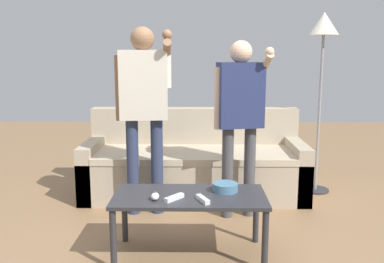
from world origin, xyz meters
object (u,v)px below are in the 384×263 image
at_px(coffee_table, 190,203).
at_px(snack_bowl, 225,187).
at_px(couch, 194,165).
at_px(game_remote_nunchuk, 155,196).
at_px(floor_lamp, 323,42).
at_px(player_left, 144,99).
at_px(game_remote_wand_far, 203,199).
at_px(game_remote_wand_near, 174,198).
at_px(player_right, 240,108).

xyz_separation_m(coffee_table, snack_bowl, (0.25, 0.08, 0.09)).
distance_m(couch, game_remote_nunchuk, 1.52).
bearing_deg(floor_lamp, player_left, -159.30).
height_order(couch, snack_bowl, couch).
distance_m(couch, game_remote_wand_far, 1.53).
relative_size(snack_bowl, game_remote_wand_near, 1.21).
distance_m(floor_lamp, game_remote_wand_far, 2.26).
distance_m(game_remote_nunchuk, game_remote_wand_far, 0.32).
xyz_separation_m(coffee_table, game_remote_wand_far, (0.09, -0.13, 0.07)).
height_order(floor_lamp, game_remote_wand_far, floor_lamp).
distance_m(coffee_table, game_remote_nunchuk, 0.27).
relative_size(coffee_table, game_remote_wand_near, 7.11).
xyz_separation_m(game_remote_nunchuk, game_remote_wand_far, (0.32, -0.03, -0.01)).
bearing_deg(player_left, game_remote_wand_far, -62.25).
bearing_deg(coffee_table, game_remote_wand_near, -134.09).
xyz_separation_m(couch, game_remote_nunchuk, (-0.25, -1.49, 0.18)).
height_order(couch, coffee_table, couch).
bearing_deg(player_left, couch, 52.59).
bearing_deg(player_left, player_right, -4.42).
height_order(coffee_table, player_left, player_left).
height_order(coffee_table, game_remote_nunchuk, game_remote_nunchuk).
bearing_deg(game_remote_nunchuk, player_right, 53.11).
bearing_deg(coffee_table, player_left, 116.64).
distance_m(couch, player_right, 1.00).
xyz_separation_m(floor_lamp, game_remote_wand_near, (-1.39, -1.57, -1.07)).
relative_size(couch, coffee_table, 2.06).
bearing_deg(floor_lamp, game_remote_nunchuk, -134.14).
xyz_separation_m(coffee_table, player_left, (-0.41, 0.82, 0.64)).
bearing_deg(couch, game_remote_wand_far, -87.43).
height_order(player_left, game_remote_wand_near, player_left).
bearing_deg(couch, player_right, -58.14).
relative_size(coffee_table, game_remote_wand_far, 6.86).
relative_size(coffee_table, snack_bowl, 5.87).
bearing_deg(game_remote_wand_near, player_left, 108.46).
height_order(coffee_table, game_remote_wand_far, game_remote_wand_far).
height_order(snack_bowl, player_right, player_right).
bearing_deg(snack_bowl, player_left, 132.01).
bearing_deg(game_remote_nunchuk, game_remote_wand_near, -0.84).
bearing_deg(snack_bowl, couch, 100.04).
bearing_deg(game_remote_nunchuk, game_remote_wand_far, -5.42).
bearing_deg(player_left, game_remote_nunchuk, -78.95).
bearing_deg(player_right, floor_lamp, 38.93).
bearing_deg(couch, player_left, -127.41).
bearing_deg(coffee_table, snack_bowl, 17.94).
bearing_deg(player_right, snack_bowl, -103.44).
relative_size(game_remote_nunchuk, player_left, 0.05).
relative_size(couch, snack_bowl, 12.10).
bearing_deg(game_remote_wand_far, snack_bowl, 53.04).
height_order(player_right, player_left, player_left).
bearing_deg(game_remote_wand_far, game_remote_nunchuk, 174.58).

